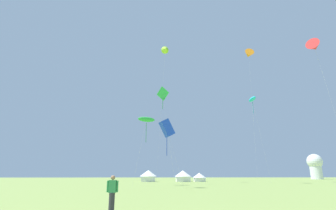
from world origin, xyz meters
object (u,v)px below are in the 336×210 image
(festival_tent_left, at_px, (148,175))
(observatory_dome, at_px, (315,165))
(kite_orange_delta, at_px, (249,54))
(person_spectator, at_px, (112,194))
(festival_tent_center, at_px, (199,177))
(kite_cyan_parafoil, at_px, (252,99))
(kite_red_delta, at_px, (314,46))
(kite_green_parafoil, at_px, (146,120))
(kite_green_diamond, at_px, (163,94))
(kite_blue_box, at_px, (167,128))
(festival_tent_right, at_px, (183,175))
(kite_lime_delta, at_px, (165,49))

(festival_tent_left, bearing_deg, observatory_dome, 27.32)
(observatory_dome, bearing_deg, kite_orange_delta, -134.69)
(person_spectator, xyz_separation_m, festival_tent_center, (15.06, 58.76, 0.45))
(kite_cyan_parafoil, bearing_deg, kite_red_delta, -84.48)
(kite_green_parafoil, bearing_deg, kite_green_diamond, 57.20)
(person_spectator, bearing_deg, observatory_dome, 52.66)
(kite_cyan_parafoil, height_order, person_spectator, kite_cyan_parafoil)
(kite_green_parafoil, relative_size, festival_tent_left, 2.61)
(kite_blue_box, height_order, kite_cyan_parafoil, kite_cyan_parafoil)
(festival_tent_center, bearing_deg, festival_tent_right, 180.00)
(person_spectator, relative_size, festival_tent_left, 0.37)
(kite_green_diamond, distance_m, kite_cyan_parafoil, 22.54)
(kite_cyan_parafoil, bearing_deg, kite_green_parafoil, -157.04)
(kite_green_diamond, distance_m, festival_tent_right, 27.52)
(festival_tent_left, bearing_deg, kite_lime_delta, -67.16)
(kite_blue_box, xyz_separation_m, festival_tent_center, (11.02, 34.85, -7.22))
(festival_tent_center, relative_size, observatory_dome, 0.34)
(festival_tent_right, xyz_separation_m, observatory_dome, (62.93, 37.45, 4.35))
(kite_orange_delta, bearing_deg, kite_green_diamond, -151.43)
(kite_blue_box, relative_size, kite_lime_delta, 0.27)
(kite_blue_box, bearing_deg, festival_tent_center, 72.46)
(festival_tent_center, distance_m, observatory_dome, 69.49)
(kite_green_diamond, relative_size, kite_green_parafoil, 1.63)
(kite_blue_box, distance_m, kite_lime_delta, 36.48)
(person_spectator, xyz_separation_m, festival_tent_left, (0.91, 58.76, 0.86))
(kite_orange_delta, bearing_deg, observatory_dome, 45.31)
(kite_red_delta, relative_size, observatory_dome, 2.13)
(kite_lime_delta, distance_m, kite_green_diamond, 20.01)
(kite_red_delta, height_order, kite_lime_delta, kite_lime_delta)
(kite_cyan_parafoil, xyz_separation_m, kite_orange_delta, (3.67, 8.28, 16.22))
(festival_tent_right, relative_size, observatory_dome, 0.43)
(kite_orange_delta, height_order, festival_tent_center, kite_orange_delta)
(person_spectator, bearing_deg, kite_blue_box, 80.40)
(kite_green_parafoil, distance_m, festival_tent_right, 29.45)
(kite_green_diamond, xyz_separation_m, festival_tent_left, (-3.05, 20.88, -16.66))
(kite_cyan_parafoil, height_order, observatory_dome, kite_cyan_parafoil)
(kite_red_delta, xyz_separation_m, kite_green_parafoil, (-27.12, 10.89, -10.09))
(kite_green_diamond, bearing_deg, kite_lime_delta, 84.60)
(kite_green_parafoil, height_order, observatory_dome, kite_green_parafoil)
(kite_orange_delta, bearing_deg, kite_blue_box, -132.35)
(kite_blue_box, height_order, kite_green_diamond, kite_green_diamond)
(kite_green_diamond, bearing_deg, kite_green_parafoil, -122.80)
(observatory_dome, bearing_deg, kite_green_parafoil, -138.93)
(festival_tent_right, bearing_deg, kite_red_delta, -64.73)
(kite_green_parafoil, relative_size, person_spectator, 7.13)
(kite_lime_delta, relative_size, kite_green_diamond, 1.80)
(kite_cyan_parafoil, height_order, festival_tent_center, kite_cyan_parafoil)
(kite_green_diamond, bearing_deg, kite_cyan_parafoil, 14.38)
(kite_green_parafoil, relative_size, festival_tent_center, 3.41)
(kite_orange_delta, height_order, observatory_dome, kite_orange_delta)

